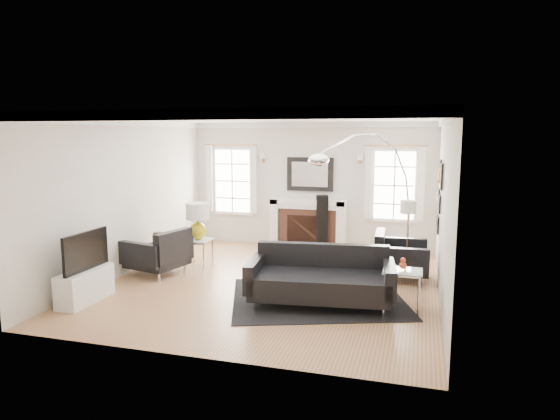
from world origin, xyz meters
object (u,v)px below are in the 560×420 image
(sofa, at_px, (321,279))
(armchair_right, at_px, (398,257))
(arc_floor_lamp, at_px, (366,194))
(armchair_left, at_px, (160,253))
(gourd_lamp, at_px, (198,219))
(coffee_table, at_px, (320,266))
(fireplace, at_px, (308,224))

(sofa, relative_size, armchair_right, 2.16)
(armchair_right, xyz_separation_m, arc_floor_lamp, (-0.64, 0.43, 1.05))
(armchair_left, xyz_separation_m, gourd_lamp, (0.46, 0.64, 0.56))
(gourd_lamp, bearing_deg, arc_floor_lamp, 12.58)
(gourd_lamp, bearing_deg, coffee_table, -11.60)
(fireplace, distance_m, sofa, 3.73)
(armchair_right, relative_size, gourd_lamp, 1.48)
(fireplace, height_order, armchair_left, fireplace)
(fireplace, relative_size, armchair_right, 1.63)
(arc_floor_lamp, bearing_deg, coffee_table, -117.35)
(sofa, xyz_separation_m, armchair_right, (1.05, 1.71, -0.00))
(armchair_right, distance_m, coffee_table, 1.48)
(fireplace, relative_size, arc_floor_lamp, 0.64)
(coffee_table, relative_size, arc_floor_lamp, 0.30)
(armchair_left, distance_m, coffee_table, 2.94)
(coffee_table, distance_m, arc_floor_lamp, 1.75)
(sofa, distance_m, gourd_lamp, 3.10)
(armchair_left, bearing_deg, arc_floor_lamp, 20.57)
(armchair_left, bearing_deg, coffee_table, 2.64)
(armchair_right, relative_size, coffee_table, 1.31)
(coffee_table, bearing_deg, sofa, -77.60)
(fireplace, bearing_deg, arc_floor_lamp, -45.44)
(coffee_table, bearing_deg, gourd_lamp, 168.40)
(coffee_table, distance_m, gourd_lamp, 2.60)
(sofa, relative_size, armchair_left, 1.89)
(armchair_right, height_order, coffee_table, armchair_right)
(arc_floor_lamp, bearing_deg, fireplace, 134.56)
(fireplace, height_order, sofa, fireplace)
(fireplace, relative_size, armchair_left, 1.43)
(fireplace, xyz_separation_m, gourd_lamp, (-1.67, -2.14, 0.40))
(sofa, height_order, armchair_left, sofa)
(fireplace, distance_m, coffee_table, 2.78)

